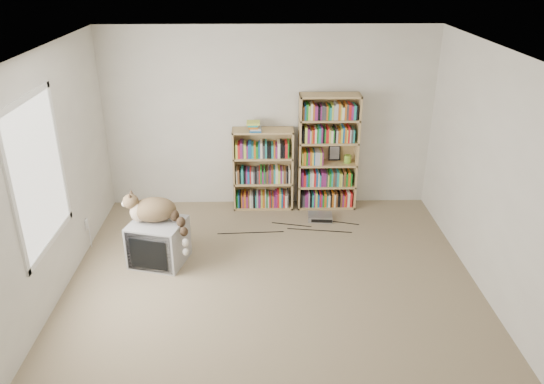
{
  "coord_description": "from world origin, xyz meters",
  "views": [
    {
      "loc": [
        -0.11,
        -4.52,
        3.33
      ],
      "look_at": [
        0.01,
        1.0,
        0.83
      ],
      "focal_mm": 35.0,
      "sensor_mm": 36.0,
      "label": 1
    }
  ],
  "objects_px": {
    "cat": "(158,214)",
    "bookcase_tall": "(328,154)",
    "bookcase_short": "(263,172)",
    "crt_tv": "(159,242)",
    "dvd_player": "(320,217)"
  },
  "relations": [
    {
      "from": "crt_tv",
      "to": "cat",
      "type": "distance_m",
      "value": 0.36
    },
    {
      "from": "bookcase_tall",
      "to": "dvd_player",
      "type": "xyz_separation_m",
      "value": [
        -0.12,
        -0.46,
        -0.74
      ]
    },
    {
      "from": "cat",
      "to": "bookcase_short",
      "type": "relative_size",
      "value": 0.68
    },
    {
      "from": "crt_tv",
      "to": "bookcase_tall",
      "type": "height_order",
      "value": "bookcase_tall"
    },
    {
      "from": "bookcase_short",
      "to": "cat",
      "type": "bearing_deg",
      "value": -129.26
    },
    {
      "from": "crt_tv",
      "to": "dvd_player",
      "type": "relative_size",
      "value": 2.16
    },
    {
      "from": "bookcase_short",
      "to": "dvd_player",
      "type": "bearing_deg",
      "value": -30.7
    },
    {
      "from": "bookcase_tall",
      "to": "cat",
      "type": "bearing_deg",
      "value": -145.01
    },
    {
      "from": "crt_tv",
      "to": "dvd_player",
      "type": "distance_m",
      "value": 2.25
    },
    {
      "from": "crt_tv",
      "to": "cat",
      "type": "height_order",
      "value": "cat"
    },
    {
      "from": "cat",
      "to": "bookcase_tall",
      "type": "distance_m",
      "value": 2.57
    },
    {
      "from": "bookcase_short",
      "to": "crt_tv",
      "type": "bearing_deg",
      "value": -129.72
    },
    {
      "from": "crt_tv",
      "to": "bookcase_tall",
      "type": "relative_size",
      "value": 0.44
    },
    {
      "from": "bookcase_short",
      "to": "dvd_player",
      "type": "xyz_separation_m",
      "value": [
        0.77,
        -0.46,
        -0.49
      ]
    },
    {
      "from": "crt_tv",
      "to": "bookcase_short",
      "type": "relative_size",
      "value": 0.62
    }
  ]
}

